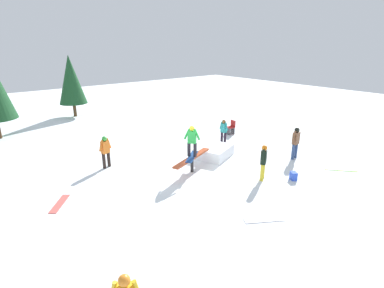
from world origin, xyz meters
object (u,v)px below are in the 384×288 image
bystander_brown (296,141)px  loose_snowboard_white (265,220)px  rail_feature (192,159)px  folding_chair (231,128)px  bystander_black (263,161)px  backpack_on_snow (293,176)px  bystander_orange (105,150)px  loose_snowboard_lime (340,169)px  bystander_teal (224,130)px  loose_snowboard_coral (60,204)px  main_rider_on_rail (192,142)px  pine_tree_near (71,80)px

bystander_brown → loose_snowboard_white: (5.54, 2.52, -0.88)m
rail_feature → loose_snowboard_white: (0.59, 4.47, -0.60)m
bystander_brown → folding_chair: (-0.61, -4.90, -0.48)m
bystander_black → bystander_brown: size_ratio=0.95×
loose_snowboard_white → backpack_on_snow: bearing=50.1°
bystander_black → backpack_on_snow: size_ratio=4.48×
bystander_orange → loose_snowboard_lime: bystander_orange is taller
rail_feature → bystander_brown: (-4.95, 1.96, 0.29)m
bystander_brown → loose_snowboard_lime: size_ratio=1.15×
bystander_black → loose_snowboard_white: (2.39, 2.00, -0.84)m
backpack_on_snow → bystander_teal: bearing=-161.7°
bystander_orange → loose_snowboard_white: (-2.14, 7.36, -0.83)m
bystander_teal → backpack_on_snow: bearing=166.5°
bystander_black → backpack_on_snow: 1.48m
loose_snowboard_coral → bystander_teal: bearing=134.9°
main_rider_on_rail → loose_snowboard_coral: main_rider_on_rail is taller
loose_snowboard_coral → folding_chair: (-11.02, -2.13, 0.40)m
rail_feature → bystander_teal: (-3.91, -1.96, 0.17)m
main_rider_on_rail → bystander_orange: bearing=-85.3°
bystander_brown → loose_snowboard_lime: (-0.42, 2.14, -0.88)m
pine_tree_near → loose_snowboard_white: bearing=89.3°
loose_snowboard_white → main_rider_on_rail: bearing=113.8°
bystander_black → loose_snowboard_white: bystander_black is taller
backpack_on_snow → loose_snowboard_coral: bearing=-86.3°
bystander_orange → loose_snowboard_coral: bearing=21.0°
loose_snowboard_lime → loose_snowboard_white: (5.96, 0.37, 0.00)m
main_rider_on_rail → loose_snowboard_lime: (-5.37, 4.10, -1.41)m
rail_feature → backpack_on_snow: bearing=109.5°
bystander_teal → bystander_orange: bearing=80.6°
bystander_teal → backpack_on_snow: bystander_teal is taller
loose_snowboard_coral → pine_tree_near: 14.40m
loose_snowboard_lime → pine_tree_near: bearing=157.6°
bystander_orange → bystander_brown: bearing=131.6°
loose_snowboard_white → backpack_on_snow: size_ratio=3.97×
loose_snowboard_white → pine_tree_near: size_ratio=0.29×
folding_chair → loose_snowboard_coral: bearing=-70.7°
bystander_brown → folding_chair: 4.96m
rail_feature → bystander_brown: 5.33m
rail_feature → folding_chair: folding_chair is taller
loose_snowboard_white → loose_snowboard_coral: same height
bystander_teal → loose_snowboard_coral: bystander_teal is taller
loose_snowboard_lime → bystander_teal: bearing=153.5°
bystander_teal → folding_chair: bearing=-60.7°
rail_feature → loose_snowboard_lime: bearing=122.2°
loose_snowboard_lime → bystander_brown: bearing=151.0°
main_rider_on_rail → loose_snowboard_white: 4.73m
main_rider_on_rail → bystander_black: (-1.80, 2.48, -0.56)m
rail_feature → pine_tree_near: size_ratio=0.57×
loose_snowboard_lime → loose_snowboard_white: bearing=-126.4°
bystander_brown → loose_snowboard_coral: 10.81m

